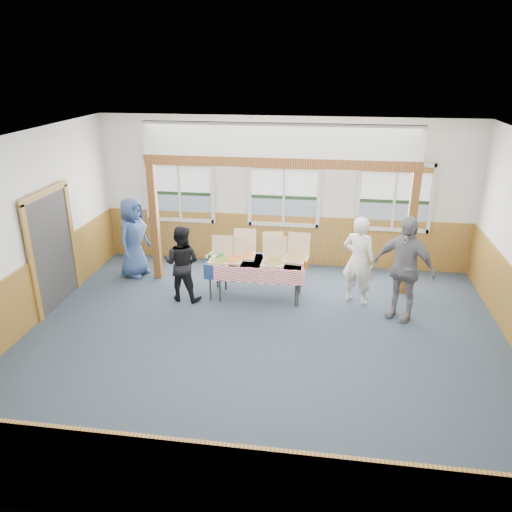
{
  "coord_description": "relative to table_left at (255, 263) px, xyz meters",
  "views": [
    {
      "loc": [
        0.92,
        -6.88,
        4.28
      ],
      "look_at": [
        -0.24,
        1.0,
        1.12
      ],
      "focal_mm": 35.0,
      "sensor_mm": 36.0,
      "label": 1
    }
  ],
  "objects": [
    {
      "name": "table_left",
      "position": [
        0.0,
        0.0,
        0.0
      ],
      "size": [
        1.86,
        0.97,
        0.76
      ],
      "rotation": [
        0.0,
        0.0,
        -0.1
      ],
      "color": "#2E2E2E",
      "rests_on": "floor"
    },
    {
      "name": "woman_black",
      "position": [
        -1.33,
        -0.31,
        0.03
      ],
      "size": [
        0.77,
        0.63,
        1.46
      ],
      "primitive_type": "imported",
      "rotation": [
        0.0,
        0.0,
        3.03
      ],
      "color": "black",
      "rests_on": "floor"
    },
    {
      "name": "post_left",
      "position": [
        -2.13,
        0.6,
        0.5
      ],
      "size": [
        0.15,
        0.15,
        2.4
      ],
      "primitive_type": "cube",
      "color": "#5B3114",
      "rests_on": "floor"
    },
    {
      "name": "veggie_tray",
      "position": [
        -0.75,
        -0.0,
        0.09
      ],
      "size": [
        0.4,
        0.4,
        0.09
      ],
      "color": "black",
      "rests_on": "table_left"
    },
    {
      "name": "pizza_box_f",
      "position": [
        0.77,
        0.09,
        0.13
      ],
      "size": [
        0.49,
        0.57,
        0.47
      ],
      "rotation": [
        0.0,
        0.0,
        -0.12
      ],
      "color": "beige",
      "rests_on": "table_right"
    },
    {
      "name": "wall_front",
      "position": [
        0.37,
        -5.2,
        0.9
      ],
      "size": [
        8.0,
        0.0,
        8.0
      ],
      "primitive_type": "plane",
      "rotation": [
        -1.57,
        0.0,
        0.0
      ],
      "color": "silver",
      "rests_on": "floor"
    },
    {
      "name": "ceiling",
      "position": [
        0.37,
        -1.7,
        2.5
      ],
      "size": [
        8.0,
        8.0,
        0.0
      ],
      "primitive_type": "plane",
      "rotation": [
        3.14,
        0.0,
        0.0
      ],
      "color": "white",
      "rests_on": "wall_back"
    },
    {
      "name": "pizza_box_d",
      "position": [
        -0.24,
        0.14,
        0.13
      ],
      "size": [
        0.46,
        0.55,
        0.47
      ],
      "rotation": [
        0.0,
        0.0,
        0.06
      ],
      "color": "beige",
      "rests_on": "table_right"
    },
    {
      "name": "pizza_box_c",
      "position": [
        -0.63,
        -0.15,
        0.12
      ],
      "size": [
        0.39,
        0.47,
        0.42
      ],
      "rotation": [
        0.0,
        0.0,
        0.01
      ],
      "color": "beige",
      "rests_on": "table_right"
    },
    {
      "name": "pizza_box_b",
      "position": [
        0.34,
        0.16,
        0.13
      ],
      "size": [
        0.5,
        0.57,
        0.44
      ],
      "rotation": [
        0.0,
        0.0,
        0.22
      ],
      "color": "beige",
      "rests_on": "table_left"
    },
    {
      "name": "wainscot_front",
      "position": [
        0.37,
        -5.18,
        -0.15
      ],
      "size": [
        7.98,
        0.05,
        1.1
      ],
      "primitive_type": "cube",
      "color": "brown",
      "rests_on": "floor"
    },
    {
      "name": "cased_opening",
      "position": [
        -3.59,
        -0.8,
        0.35
      ],
      "size": [
        0.06,
        1.3,
        2.1
      ],
      "primitive_type": "cube",
      "color": "#2E2E2E",
      "rests_on": "wall_left"
    },
    {
      "name": "window_mid",
      "position": [
        0.37,
        1.76,
        0.98
      ],
      "size": [
        1.56,
        0.1,
        1.46
      ],
      "color": "silver",
      "rests_on": "wall_back"
    },
    {
      "name": "floor",
      "position": [
        0.37,
        -1.7,
        -0.7
      ],
      "size": [
        8.0,
        8.0,
        0.0
      ],
      "primitive_type": "plane",
      "color": "#283541",
      "rests_on": "ground"
    },
    {
      "name": "window_right",
      "position": [
        2.67,
        1.76,
        0.98
      ],
      "size": [
        1.56,
        0.1,
        1.46
      ],
      "color": "silver",
      "rests_on": "wall_back"
    },
    {
      "name": "wainscot_back",
      "position": [
        0.37,
        1.77,
        -0.15
      ],
      "size": [
        7.98,
        0.05,
        1.1
      ],
      "primitive_type": "cube",
      "color": "brown",
      "rests_on": "floor"
    },
    {
      "name": "cross_beam",
      "position": [
        0.37,
        0.6,
        1.79
      ],
      "size": [
        5.15,
        0.18,
        0.18
      ],
      "primitive_type": "cube",
      "color": "#5B3114",
      "rests_on": "post_left"
    },
    {
      "name": "post_right",
      "position": [
        2.87,
        0.6,
        0.5
      ],
      "size": [
        0.15,
        0.15,
        2.4
      ],
      "primitive_type": "cube",
      "color": "#5B3114",
      "rests_on": "floor"
    },
    {
      "name": "pizza_box_e",
      "position": [
        0.37,
        -0.13,
        0.13
      ],
      "size": [
        0.43,
        0.52,
        0.46
      ],
      "rotation": [
        0.0,
        0.0,
        -0.03
      ],
      "color": "beige",
      "rests_on": "table_right"
    },
    {
      "name": "woman_white",
      "position": [
        1.91,
        0.03,
        0.14
      ],
      "size": [
        0.72,
        0.62,
        1.68
      ],
      "primitive_type": "imported",
      "rotation": [
        0.0,
        0.0,
        2.72
      ],
      "color": "silver",
      "rests_on": "floor"
    },
    {
      "name": "wall_left",
      "position": [
        -3.63,
        -1.7,
        0.9
      ],
      "size": [
        0.0,
        8.0,
        8.0
      ],
      "primitive_type": "plane",
      "rotation": [
        1.57,
        0.0,
        1.57
      ],
      "color": "silver",
      "rests_on": "floor"
    },
    {
      "name": "drink_glass",
      "position": [
        0.97,
        -0.3,
        0.13
      ],
      "size": [
        0.07,
        0.07,
        0.15
      ],
      "primitive_type": "cylinder",
      "color": "#A9551C",
      "rests_on": "table_right"
    },
    {
      "name": "person_grey",
      "position": [
        2.65,
        -0.43,
        0.23
      ],
      "size": [
        1.17,
        0.96,
        1.87
      ],
      "primitive_type": "imported",
      "rotation": [
        0.0,
        0.0,
        -0.54
      ],
      "color": "slate",
      "rests_on": "floor"
    },
    {
      "name": "pizza_box_a",
      "position": [
        -0.4,
        -0.11,
        0.12
      ],
      "size": [
        0.41,
        0.49,
        0.41
      ],
      "rotation": [
        0.0,
        0.0,
        -0.08
      ],
      "color": "beige",
      "rests_on": "table_left"
    },
    {
      "name": "man_blue",
      "position": [
        -2.64,
        0.65,
        0.14
      ],
      "size": [
        0.72,
        0.93,
        1.68
      ],
      "primitive_type": "imported",
      "rotation": [
        0.0,
        0.0,
        1.32
      ],
      "color": "#324C7D",
      "rests_on": "floor"
    },
    {
      "name": "wall_back",
      "position": [
        0.37,
        1.8,
        0.9
      ],
      "size": [
        8.0,
        0.0,
        8.0
      ],
      "primitive_type": "plane",
      "rotation": [
        1.57,
        0.0,
        0.0
      ],
      "color": "silver",
      "rests_on": "floor"
    },
    {
      "name": "table_right",
      "position": [
        0.12,
        -0.05,
        -0.0
      ],
      "size": [
        1.79,
        1.24,
        0.76
      ],
      "rotation": [
        0.0,
        0.0,
        -0.32
      ],
      "color": "#2E2E2E",
      "rests_on": "floor"
    },
    {
      "name": "window_left",
      "position": [
        -1.93,
        1.76,
        0.98
      ],
      "size": [
        1.56,
        0.1,
        1.46
      ],
      "color": "silver",
      "rests_on": "wall_back"
    },
    {
      "name": "wainscot_left",
      "position": [
        -3.61,
        -1.7,
        -0.15
      ],
      "size": [
        0.05,
        6.98,
        1.1
      ],
      "primitive_type": "cube",
      "color": "brown",
      "rests_on": "floor"
    }
  ]
}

